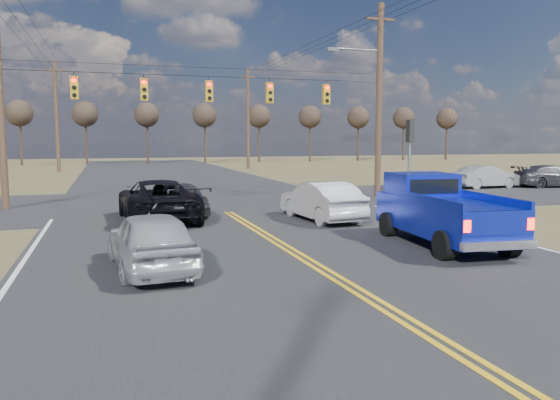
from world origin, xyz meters
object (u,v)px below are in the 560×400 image
object	(u,v)px
black_suv	(158,200)
cross_car_east_near	(486,177)
pickup_truck	(440,211)
white_car_queue	(321,201)
cross_car_east_far	(553,176)
silver_suv	(151,240)
dgrey_car_queue	(174,200)

from	to	relation	value
black_suv	cross_car_east_near	world-z (taller)	black_suv
pickup_truck	white_car_queue	bearing A→B (deg)	110.69
cross_car_east_near	cross_car_east_far	distance (m)	4.44
pickup_truck	silver_suv	world-z (taller)	pickup_truck
white_car_queue	black_suv	bearing A→B (deg)	-20.64
pickup_truck	cross_car_east_far	xyz separation A→B (m)	(17.60, 14.00, -0.28)
cross_car_east_near	cross_car_east_far	world-z (taller)	cross_car_east_near
pickup_truck	silver_suv	xyz separation A→B (m)	(-8.24, -0.68, -0.26)
pickup_truck	black_suv	xyz separation A→B (m)	(-7.41, 7.16, -0.20)
silver_suv	black_suv	xyz separation A→B (m)	(0.83, 7.84, 0.06)
cross_car_east_far	silver_suv	bearing A→B (deg)	129.19
pickup_truck	black_suv	size ratio (longest dim) A/B	0.98
white_car_queue	dgrey_car_queue	size ratio (longest dim) A/B	0.96
pickup_truck	cross_car_east_far	distance (m)	22.49
cross_car_east_far	white_car_queue	bearing A→B (deg)	123.65
black_suv	white_car_queue	xyz separation A→B (m)	(5.90, -1.69, -0.04)
silver_suv	cross_car_east_far	world-z (taller)	silver_suv
white_car_queue	dgrey_car_queue	xyz separation A→B (m)	(-5.19, 2.66, -0.06)
silver_suv	black_suv	size ratio (longest dim) A/B	0.75
pickup_truck	dgrey_car_queue	world-z (taller)	pickup_truck
black_suv	cross_car_east_near	size ratio (longest dim) A/B	1.32
pickup_truck	black_suv	bearing A→B (deg)	141.22
silver_suv	dgrey_car_queue	size ratio (longest dim) A/B	0.91
black_suv	cross_car_east_near	xyz separation A→B (m)	(20.64, 7.65, -0.08)
silver_suv	black_suv	world-z (taller)	black_suv
silver_suv	cross_car_east_far	xyz separation A→B (m)	(25.84, 14.68, -0.02)
dgrey_car_queue	cross_car_east_near	xyz separation A→B (m)	(19.93, 6.68, 0.02)
dgrey_car_queue	cross_car_east_far	bearing A→B (deg)	-174.88
black_suv	dgrey_car_queue	xyz separation A→B (m)	(0.71, 0.97, -0.10)
cross_car_east_near	black_suv	bearing A→B (deg)	106.93
pickup_truck	cross_car_east_near	xyz separation A→B (m)	(13.23, 14.82, -0.28)
silver_suv	white_car_queue	bearing A→B (deg)	-142.54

